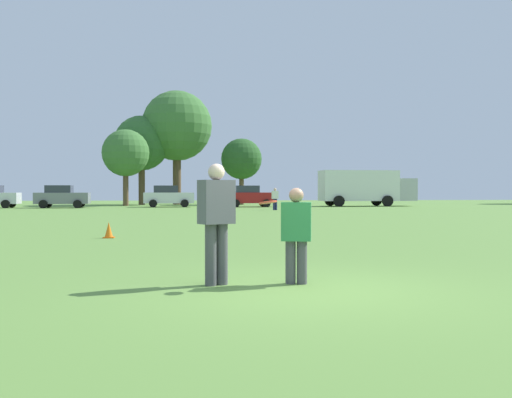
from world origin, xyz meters
name	(u,v)px	position (x,y,z in m)	size (l,w,h in m)	color
ground_plane	(306,290)	(0.00, 0.00, 0.00)	(147.28, 147.28, 0.00)	#608C3D
player_thrower	(216,217)	(-1.24, 0.60, 1.03)	(0.58, 0.49, 1.82)	#4C4C51
player_defender	(296,230)	(-0.03, 0.59, 0.81)	(0.49, 0.35, 1.46)	#4C4C51
frisbee	(268,202)	(-0.50, 0.37, 1.25)	(0.27, 0.27, 0.08)	#E54C33
traffic_cone	(109,230)	(-4.12, 9.59, 0.23)	(0.32, 0.32, 0.48)	#D8590C
parked_car_mid_left	(62,196)	(-12.27, 40.30, 0.92)	(4.28, 2.38, 1.82)	slate
parked_car_center	(168,196)	(-3.84, 41.84, 0.92)	(4.28, 2.38, 1.82)	silver
parked_car_mid_right	(249,196)	(3.01, 41.50, 0.92)	(4.28, 2.38, 1.82)	maroon
box_truck	(365,187)	(13.58, 42.81, 1.75)	(8.61, 3.29, 3.18)	white
bystander_sideline_watcher	(275,198)	(4.14, 33.32, 0.90)	(0.49, 0.38, 1.59)	#1E234C
tree_center_elm	(126,153)	(-7.86, 46.01, 4.80)	(4.29, 4.29, 6.97)	brown
tree_east_birch	(142,143)	(-6.76, 49.89, 6.00)	(5.37, 5.37, 8.73)	brown
tree_east_oak	(177,126)	(-3.36, 50.63, 7.80)	(6.98, 6.98, 11.34)	brown
tree_far_east_pine	(242,159)	(2.98, 49.05, 4.48)	(4.00, 4.00, 6.51)	brown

